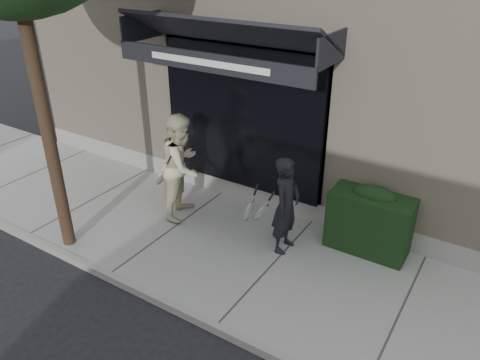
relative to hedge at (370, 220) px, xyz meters
The scene contains 7 objects.
ground 1.79m from the hedge, 131.35° to the right, with size 80.00×80.00×0.00m, color black.
sidewalk 1.77m from the hedge, 131.35° to the right, with size 20.00×3.00×0.12m, color gray.
curb 3.07m from the hedge, 111.45° to the right, with size 20.00×0.10×0.14m, color gray.
building_facade 4.39m from the hedge, 106.65° to the left, with size 14.30×8.04×5.64m.
hedge is the anchor object (origin of this frame).
pedestrian_front 1.41m from the hedge, 146.77° to the right, with size 0.75×0.86×1.64m.
pedestrian_back 3.35m from the hedge, 167.18° to the right, with size 0.95×1.10×1.94m.
Camera 1 is at (2.74, -5.29, 4.70)m, focal length 35.00 mm.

